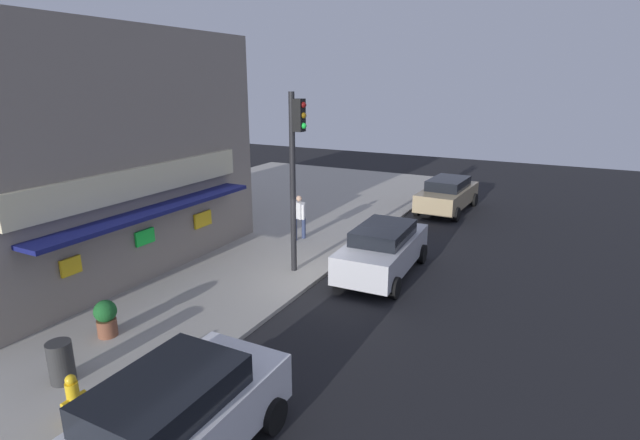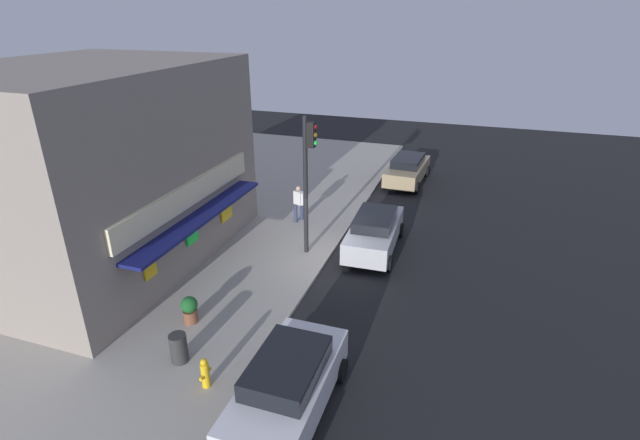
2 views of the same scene
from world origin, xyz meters
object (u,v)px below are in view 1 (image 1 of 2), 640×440
Objects in this scene: parked_car_silver at (383,249)px; parked_car_tan at (447,194)px; parked_car_white at (169,425)px; pedestrian at (299,216)px; trash_can at (61,362)px; traffic_light at (295,161)px; fire_hydrant at (73,397)px; potted_plant_by_doorway at (106,317)px.

parked_car_tan is at bearing 0.32° from parked_car_silver.
parked_car_white is 9.36m from parked_car_silver.
parked_car_silver is at bearing -111.29° from pedestrian.
trash_can is at bearing 157.10° from parked_car_silver.
trash_can is (-7.40, 1.22, -3.13)m from traffic_light.
parked_car_white is at bearing -90.88° from fire_hydrant.
traffic_light is 3.96m from parked_car_silver.
parked_car_silver is (8.69, -3.67, 0.29)m from trash_can.
parked_car_tan is at bearing -13.23° from traffic_light.
potted_plant_by_doorway is (-5.70, 1.95, -3.09)m from traffic_light.
fire_hydrant is 18.39m from parked_car_tan.
potted_plant_by_doorway is 0.21× the size of parked_car_white.
trash_can is 0.51× the size of pedestrian.
parked_car_silver is (6.98, -4.40, 0.25)m from potted_plant_by_doorway.
traffic_light reaches higher than parked_car_silver.
pedestrian is at bearing 8.02° from fire_hydrant.
parked_car_white is at bearing -118.70° from potted_plant_by_doorway.
pedestrian reaches higher than parked_car_tan.
traffic_light is 3.23× the size of pedestrian.
fire_hydrant is at bearing -139.92° from potted_plant_by_doorway.
fire_hydrant is at bearing -171.98° from pedestrian.
fire_hydrant is 0.52× the size of pedestrian.
parked_car_tan is (15.89, -4.35, 0.22)m from potted_plant_by_doorway.
parked_car_white reaches higher than potted_plant_by_doorway.
potted_plant_by_doorway is at bearing 40.08° from fire_hydrant.
fire_hydrant is at bearing 89.12° from parked_car_white.
parked_car_tan is (17.59, -3.62, 0.26)m from trash_can.
parked_car_silver is (9.36, -0.07, -0.03)m from parked_car_white.
traffic_light is at bearing 166.77° from parked_car_tan.
parked_car_silver is (9.32, -2.43, 0.30)m from fire_hydrant.
fire_hydrant is at bearing 172.55° from parked_car_tan.
traffic_light reaches higher than trash_can.
potted_plant_by_doorway is (2.34, 1.97, 0.05)m from fire_hydrant.
parked_car_tan reaches higher than trash_can.
parked_car_silver is at bearing -179.68° from parked_car_tan.
parked_car_white is (-8.07, -2.38, -2.81)m from traffic_light.
potted_plant_by_doorway is at bearing 23.28° from trash_can.
potted_plant_by_doorway is at bearing 164.69° from parked_car_tan.
parked_car_tan is at bearing -11.62° from trash_can.
parked_car_silver is at bearing -0.40° from parked_car_white.
parked_car_white is at bearing 179.60° from parked_car_silver.
fire_hydrant is 1.02× the size of trash_can.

